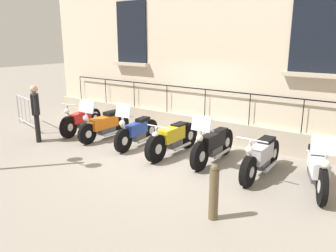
{
  "coord_description": "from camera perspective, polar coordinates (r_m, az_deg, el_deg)",
  "views": [
    {
      "loc": [
        6.73,
        4.91,
        3.01
      ],
      "look_at": [
        -0.02,
        0.0,
        0.8
      ],
      "focal_mm": 35.8,
      "sensor_mm": 36.0,
      "label": 1
    }
  ],
  "objects": [
    {
      "name": "motorcycle_yellow",
      "position": [
        8.82,
        0.84,
        -2.18
      ],
      "size": [
        2.18,
        0.66,
        0.91
      ],
      "color": "black",
      "rests_on": "ground_plane"
    },
    {
      "name": "ground_plane",
      "position": [
        8.86,
        -0.08,
        -5.03
      ],
      "size": [
        60.0,
        60.0,
        0.0
      ],
      "primitive_type": "plane",
      "color": "gray"
    },
    {
      "name": "motorcycle_silver",
      "position": [
        7.77,
        15.56,
        -5.22
      ],
      "size": [
        2.08,
        0.67,
        1.0
      ],
      "color": "black",
      "rests_on": "ground_plane"
    },
    {
      "name": "crowd_barrier",
      "position": [
        12.41,
        -22.83,
        2.27
      ],
      "size": [
        0.5,
        2.0,
        1.05
      ],
      "color": "#B7B7BF",
      "rests_on": "ground_plane"
    },
    {
      "name": "building_facade",
      "position": [
        10.3,
        7.87,
        17.05
      ],
      "size": [
        0.82,
        13.48,
        7.07
      ],
      "color": "beige",
      "rests_on": "ground_plane"
    },
    {
      "name": "bollard",
      "position": [
        5.78,
        7.81,
        -11.03
      ],
      "size": [
        0.16,
        0.16,
        1.0
      ],
      "color": "brown",
      "rests_on": "ground_plane"
    },
    {
      "name": "motorcycle_blue",
      "position": [
        9.49,
        -5.34,
        -0.99
      ],
      "size": [
        1.92,
        0.57,
        1.33
      ],
      "color": "black",
      "rests_on": "ground_plane"
    },
    {
      "name": "motorcycle_white",
      "position": [
        7.44,
        24.14,
        -6.65
      ],
      "size": [
        1.97,
        0.93,
        1.31
      ],
      "color": "black",
      "rests_on": "ground_plane"
    },
    {
      "name": "motorcycle_orange",
      "position": [
        10.38,
        -10.78,
        0.19
      ],
      "size": [
        2.02,
        0.72,
        1.29
      ],
      "color": "black",
      "rests_on": "ground_plane"
    },
    {
      "name": "pedestrian_standing",
      "position": [
        10.54,
        -21.59,
        2.52
      ],
      "size": [
        0.38,
        0.46,
        1.69
      ],
      "color": "black",
      "rests_on": "ground_plane"
    },
    {
      "name": "motorcycle_red",
      "position": [
        11.23,
        -14.53,
        0.93
      ],
      "size": [
        1.95,
        0.67,
        1.04
      ],
      "color": "black",
      "rests_on": "ground_plane"
    },
    {
      "name": "motorcycle_black",
      "position": [
        8.34,
        7.68,
        -3.18
      ],
      "size": [
        2.05,
        0.59,
        1.3
      ],
      "color": "black",
      "rests_on": "ground_plane"
    }
  ]
}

